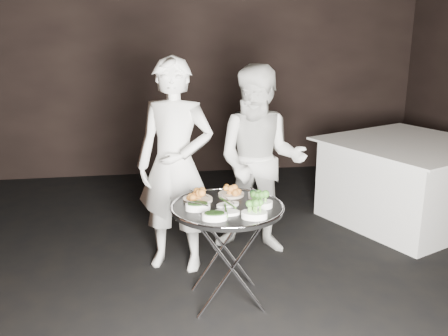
{
  "coord_description": "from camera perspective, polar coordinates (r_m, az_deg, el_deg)",
  "views": [
    {
      "loc": [
        -0.59,
        -2.98,
        1.9
      ],
      "look_at": [
        -0.07,
        0.31,
        0.95
      ],
      "focal_mm": 40.0,
      "sensor_mm": 36.0,
      "label": 1
    }
  ],
  "objects": [
    {
      "name": "tray_stand",
      "position": [
        3.52,
        0.38,
        -9.4
      ],
      "size": [
        0.48,
        0.4,
        0.7
      ],
      "rotation": [
        0.0,
        0.0,
        0.12
      ],
      "color": "silver",
      "rests_on": "floor"
    },
    {
      "name": "waiter_right",
      "position": [
        4.21,
        4.17,
        0.78
      ],
      "size": [
        0.94,
        0.83,
        1.61
      ],
      "primitive_type": "imported",
      "rotation": [
        0.0,
        0.0,
        -0.33
      ],
      "color": "silver",
      "rests_on": "floor"
    },
    {
      "name": "greens_bowl",
      "position": [
        3.55,
        3.67,
        -3.01
      ],
      "size": [
        0.11,
        0.11,
        0.06
      ],
      "rotation": [
        0.0,
        0.0,
        0.16
      ],
      "color": "white",
      "rests_on": "serving_tray"
    },
    {
      "name": "spinach_bowl_b",
      "position": [
        3.16,
        -1.1,
        -5.41
      ],
      "size": [
        0.17,
        0.12,
        0.07
      ],
      "rotation": [
        0.0,
        0.0,
        -0.11
      ],
      "color": "white",
      "rests_on": "serving_tray"
    },
    {
      "name": "wall_back",
      "position": [
        6.55,
        -3.8,
        12.37
      ],
      "size": [
        6.0,
        0.05,
        3.0
      ],
      "primitive_type": "cube",
      "color": "black",
      "rests_on": "floor"
    },
    {
      "name": "dining_table",
      "position": [
        5.28,
        20.25,
        -1.49
      ],
      "size": [
        1.43,
        1.43,
        0.82
      ],
      "rotation": [
        0.0,
        0.0,
        0.41
      ],
      "color": "white",
      "rests_on": "floor"
    },
    {
      "name": "floor",
      "position": [
        3.6,
        2.01,
        -16.44
      ],
      "size": [
        6.0,
        7.0,
        0.05
      ],
      "primitive_type": "cube",
      "color": "black",
      "rests_on": "ground"
    },
    {
      "name": "potato_plate_a",
      "position": [
        3.5,
        -3.02,
        -3.23
      ],
      "size": [
        0.21,
        0.21,
        0.08
      ],
      "rotation": [
        0.0,
        0.0,
        -0.16
      ],
      "color": "beige",
      "rests_on": "serving_tray"
    },
    {
      "name": "spinach_bowl_a",
      "position": [
        3.32,
        -3.02,
        -4.31
      ],
      "size": [
        0.17,
        0.12,
        0.07
      ],
      "rotation": [
        0.0,
        0.0,
        -0.07
      ],
      "color": "white",
      "rests_on": "serving_tray"
    },
    {
      "name": "asparagus_plate_b",
      "position": [
        3.25,
        0.24,
        -5.01
      ],
      "size": [
        0.19,
        0.12,
        0.04
      ],
      "rotation": [
        0.0,
        0.0,
        -0.09
      ],
      "color": "white",
      "rests_on": "serving_tray"
    },
    {
      "name": "potato_plate_b",
      "position": [
        3.6,
        0.82,
        -2.7
      ],
      "size": [
        0.19,
        0.19,
        0.07
      ],
      "rotation": [
        0.0,
        0.0,
        0.32
      ],
      "color": "beige",
      "rests_on": "serving_tray"
    },
    {
      "name": "waiter_left",
      "position": [
        3.91,
        -5.6,
        0.23
      ],
      "size": [
        0.72,
        0.6,
        1.69
      ],
      "primitive_type": "imported",
      "rotation": [
        0.0,
        0.0,
        -0.37
      ],
      "color": "silver",
      "rests_on": "floor"
    },
    {
      "name": "serving_tray",
      "position": [
        3.4,
        0.39,
        -4.56
      ],
      "size": [
        0.77,
        0.77,
        0.04
      ],
      "color": "black",
      "rests_on": "tray_stand"
    },
    {
      "name": "broccoli_bowl_a",
      "position": [
        3.37,
        4.18,
        -4.02
      ],
      "size": [
        0.18,
        0.14,
        0.07
      ],
      "rotation": [
        0.0,
        0.0,
        0.08
      ],
      "color": "white",
      "rests_on": "serving_tray"
    },
    {
      "name": "asparagus_plate_a",
      "position": [
        3.39,
        0.44,
        -4.13
      ],
      "size": [
        0.19,
        0.14,
        0.03
      ],
      "rotation": [
        0.0,
        0.0,
        0.32
      ],
      "color": "white",
      "rests_on": "serving_tray"
    },
    {
      "name": "broccoli_bowl_b",
      "position": [
        3.19,
        3.49,
        -5.2
      ],
      "size": [
        0.19,
        0.16,
        0.07
      ],
      "rotation": [
        0.0,
        0.0,
        -0.27
      ],
      "color": "white",
      "rests_on": "serving_tray"
    },
    {
      "name": "serving_utensils",
      "position": [
        3.44,
        0.49,
        -3.2
      ],
      "size": [
        0.58,
        0.43,
        0.01
      ],
      "color": "silver",
      "rests_on": "serving_tray"
    }
  ]
}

